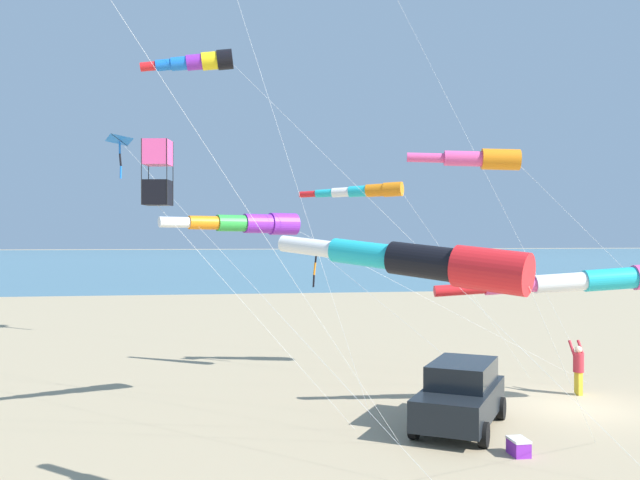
# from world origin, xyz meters

# --- Properties ---
(ground_plane) EXTENTS (600.00, 600.00, 0.00)m
(ground_plane) POSITION_xyz_m (0.00, 0.00, 0.00)
(ground_plane) COLOR tan
(ocean_water_strip) EXTENTS (240.00, 600.00, 0.01)m
(ocean_water_strip) POSITION_xyz_m (-165.00, 0.00, 0.00)
(ocean_water_strip) COLOR teal
(ocean_water_strip) RESTS_ON ground_plane
(parked_car) EXTENTS (4.62, 3.87, 1.85)m
(parked_car) POSITION_xyz_m (1.58, -4.52, 0.95)
(parked_car) COLOR black
(parked_car) RESTS_ON ground_plane
(cooler_box) EXTENTS (0.62, 0.42, 0.42)m
(cooler_box) POSITION_xyz_m (4.13, -3.97, 0.21)
(cooler_box) COLOR purple
(cooler_box) RESTS_ON ground_plane
(person_adult_flyer) EXTENTS (0.54, 0.42, 1.85)m
(person_adult_flyer) POSITION_xyz_m (-1.60, 0.93, 1.01)
(person_adult_flyer) COLOR gold
(person_adult_flyer) RESTS_ON ground_plane
(kite_delta_yellow_midlevel) EXTENTS (6.01, 5.88, 5.20)m
(kite_delta_yellow_midlevel) POSITION_xyz_m (-7.47, -7.29, 4.93)
(kite_delta_yellow_midlevel) COLOR black
(kite_delta_yellow_midlevel) RESTS_ON ground_plane
(kite_delta_blue_topmost) EXTENTS (10.23, 8.49, 8.92)m
(kite_delta_blue_topmost) POSITION_xyz_m (-3.45, -14.53, 8.64)
(kite_delta_blue_topmost) COLOR blue
(kite_delta_blue_topmost) RESTS_ON ground_plane
(kite_windsock_orange_high_right) EXTENTS (10.14, 11.95, 11.73)m
(kite_windsock_orange_high_right) POSITION_xyz_m (-2.89, -11.93, 11.27)
(kite_windsock_orange_high_right) COLOR black
(kite_windsock_orange_high_right) RESTS_ON ground_plane
(kite_box_magenta_far_left) EXTENTS (1.56, 5.71, 7.87)m
(kite_box_magenta_far_left) POSITION_xyz_m (2.56, -12.86, 7.05)
(kite_box_magenta_far_left) COLOR #EF4C93
(kite_box_magenta_far_left) RESTS_ON ground_plane
(kite_windsock_red_high_left) EXTENTS (5.84, 10.33, 8.83)m
(kite_windsock_red_high_left) POSITION_xyz_m (-4.62, -1.38, 8.43)
(kite_windsock_red_high_left) COLOR orange
(kite_windsock_red_high_left) RESTS_ON ground_plane
(kite_windsock_rainbow_low_near) EXTENTS (3.42, 15.36, 6.20)m
(kite_windsock_rainbow_low_near) POSITION_xyz_m (-1.00, -10.36, 5.86)
(kite_windsock_rainbow_low_near) COLOR purple
(kite_windsock_rainbow_low_near) RESTS_ON ground_plane
(kite_windsock_long_streamer_right) EXTENTS (4.87, 11.48, 4.66)m
(kite_windsock_long_streamer_right) POSITION_xyz_m (0.54, 0.26, 4.09)
(kite_windsock_long_streamer_right) COLOR #EF4C93
(kite_windsock_long_streamer_right) RESTS_ON ground_plane
(kite_windsock_teal_far_right) EXTENTS (2.50, 8.67, 7.52)m
(kite_windsock_teal_far_right) POSITION_xyz_m (-5.29, -5.80, 7.20)
(kite_windsock_teal_far_right) COLOR orange
(kite_windsock_teal_far_right) RESTS_ON ground_plane
(kite_windsock_long_streamer_left) EXTENTS (6.80, 8.74, 5.46)m
(kite_windsock_long_streamer_left) POSITION_xyz_m (8.83, -7.84, 5.00)
(kite_windsock_long_streamer_left) COLOR red
(kite_windsock_long_streamer_left) RESTS_ON ground_plane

